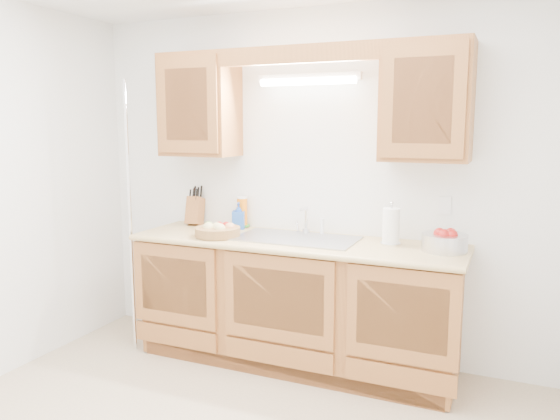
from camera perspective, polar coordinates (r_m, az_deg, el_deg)
The scene contains 17 objects.
room at distance 2.65m, azimuth -7.95°, elevation -0.55°, with size 3.52×3.50×2.50m.
base_cabinets at distance 3.90m, azimuth 1.63°, elevation -9.69°, with size 2.20×0.60×0.86m, color #A56330.
countertop at distance 3.77m, azimuth 1.58°, elevation -3.40°, with size 2.30×0.63×0.04m, color #DCB974.
upper_cabinet_left at distance 4.19m, azimuth -8.36°, elevation 10.76°, with size 0.55×0.33×0.75m, color #A56330.
upper_cabinet_right at distance 3.61m, azimuth 15.12°, elevation 10.87°, with size 0.55×0.33×0.75m, color #A56330.
valance at distance 3.71m, azimuth 1.69°, elevation 15.98°, with size 2.20×0.05×0.12m, color #A56330.
fluorescent_fixture at distance 3.91m, azimuth 2.95°, elevation 13.51°, with size 0.76×0.08×0.08m.
sink at distance 3.80m, azimuth 1.70°, elevation -4.10°, with size 0.84×0.46×0.36m.
wire_shelf_pole at distance 4.13m, azimuth -15.39°, elevation -0.92°, with size 0.03×0.03×2.00m, color silver.
outlet_plate at distance 3.79m, azimuth 16.85°, elevation 0.44°, with size 0.08×0.01×0.12m, color white.
fruit_basket at distance 3.88m, azimuth -6.52°, elevation -2.12°, with size 0.42×0.42×0.10m.
knife_block at distance 4.36m, azimuth -8.86°, elevation -0.02°, with size 0.13×0.19×0.32m.
orange_canister at distance 4.19m, azimuth -3.98°, elevation -0.22°, with size 0.09×0.09×0.24m.
soap_bottle at distance 4.14m, azimuth -4.35°, elevation -0.59°, with size 0.09×0.09×0.20m, color blue.
sponge at distance 4.21m, azimuth -3.96°, elevation -1.71°, with size 0.12×0.10×0.02m.
paper_towel at distance 3.66m, azimuth 11.53°, elevation -1.72°, with size 0.14×0.14×0.29m.
apple_bowl at distance 3.56m, azimuth 16.84°, elevation -3.14°, with size 0.31×0.31×0.15m.
Camera 1 is at (1.37, -2.23, 1.68)m, focal length 35.00 mm.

